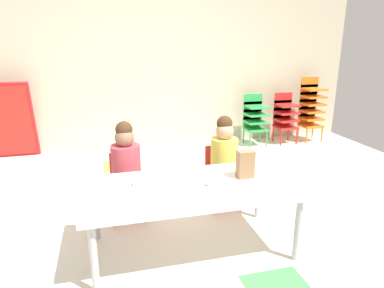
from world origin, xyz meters
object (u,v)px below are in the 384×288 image
Objects in this scene: seated_child_middle_seat at (224,154)px; paper_bag_brown at (245,164)px; kid_chair_red_stack at (285,115)px; kid_chair_orange_stack at (311,106)px; seated_child_near_camera at (126,162)px; paper_plate_near_edge at (139,185)px; craft_table at (191,191)px; kid_chair_green_stack at (255,116)px; donut_powdered_on_plate at (139,182)px; donut_powdered_loose at (212,182)px.

seated_child_middle_seat reaches higher than paper_bag_brown.
kid_chair_red_stack is 0.77× the size of kid_chair_orange_stack.
seated_child_near_camera is 0.53m from paper_plate_near_edge.
craft_table is 3.07m from kid_chair_green_stack.
paper_bag_brown is 0.85m from donut_powdered_on_plate.
craft_table is at bearing -173.02° from paper_bag_brown.
paper_bag_brown reaches higher than craft_table.
donut_powdered_loose reaches higher than paper_plate_near_edge.
craft_table is 0.77m from seated_child_near_camera.
seated_child_near_camera is 1.15× the size of kid_chair_red_stack.
seated_child_near_camera is at bearing -137.81° from kid_chair_green_stack.
paper_bag_brown is 1.22× the size of paper_plate_near_edge.
kid_chair_green_stack is at bearing 58.03° from seated_child_middle_seat.
craft_table is at bearing -130.91° from kid_chair_red_stack.
seated_child_middle_seat is at bearing 52.39° from craft_table.
craft_table is 0.79m from seated_child_middle_seat.
kid_chair_red_stack is at bearing 48.08° from seated_child_middle_seat.
donut_powdered_loose is (-2.06, -2.57, 0.10)m from kid_chair_red_stack.
seated_child_near_camera is at bearing 96.61° from donut_powdered_on_plate.
kid_chair_red_stack is at bearing 49.09° from craft_table.
craft_table is 2.01× the size of kid_chair_green_stack.
kid_chair_orange_stack reaches higher than kid_chair_green_stack.
kid_chair_green_stack is 0.77× the size of kid_chair_orange_stack.
craft_table is at bearing -136.27° from kid_chair_orange_stack.
kid_chair_red_stack reaches higher than paper_bag_brown.
craft_table is 7.32× the size of paper_bag_brown.
paper_bag_brown is at bearing -3.24° from donut_powdered_on_plate.
donut_powdered_loose reaches higher than craft_table.
kid_chair_orange_stack is at bearing 0.06° from kid_chair_red_stack.
paper_plate_near_edge is 1.46× the size of donut_powdered_loose.
donut_powdered_on_plate is (-2.07, -2.46, 0.11)m from kid_chair_green_stack.
kid_chair_green_stack reaches higher than paper_plate_near_edge.
kid_chair_red_stack is at bearing 43.37° from paper_plate_near_edge.
kid_chair_orange_stack is (0.46, 0.00, 0.12)m from kid_chair_red_stack.
craft_table is 0.40m from paper_plate_near_edge.
seated_child_near_camera is 1.00× the size of seated_child_middle_seat.
donut_powdered_on_plate is (0.06, -0.52, 0.01)m from seated_child_near_camera.
craft_table is 8.95× the size of paper_plate_near_edge.
kid_chair_red_stack is 3.29m from donut_powdered_loose.
seated_child_middle_seat is 0.88× the size of kid_chair_orange_stack.
paper_plate_near_edge is 0.02m from donut_powdered_on_plate.
kid_chair_red_stack is at bearing 35.99° from seated_child_near_camera.
kid_chair_orange_stack is (2.68, 2.56, 0.08)m from craft_table.
craft_table is 0.40m from donut_powdered_on_plate.
kid_chair_green_stack reaches higher than craft_table.
donut_powdered_loose is (0.54, -0.11, 0.01)m from paper_plate_near_edge.
kid_chair_red_stack is at bearing 0.00° from kid_chair_green_stack.
craft_table is at bearing -15.17° from paper_plate_near_edge.
seated_child_near_camera reaches higher than craft_table.
donut_powdered_on_plate is (-0.84, 0.05, -0.08)m from paper_bag_brown.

